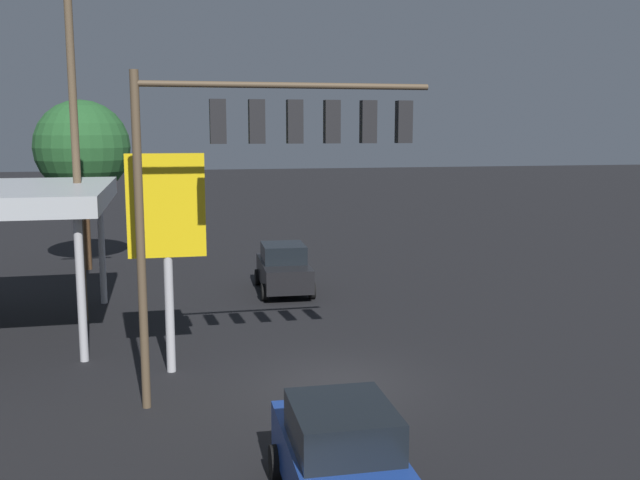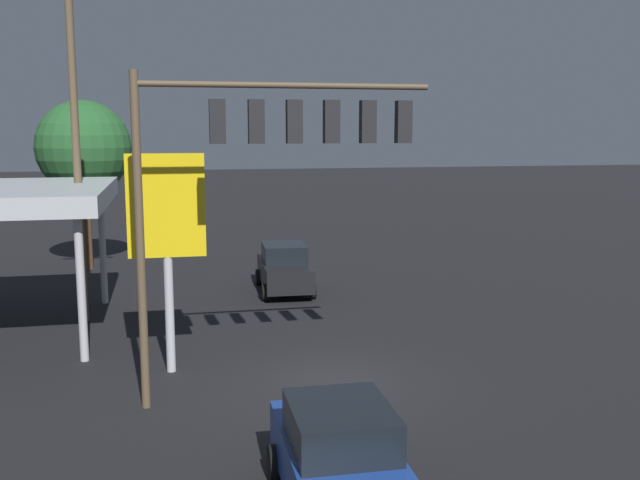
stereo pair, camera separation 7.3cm
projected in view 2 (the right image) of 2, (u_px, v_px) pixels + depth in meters
The scene contains 7 objects.
ground_plane at pixel (336, 382), 18.39m from camera, with size 200.00×200.00×0.00m, color black.
traffic_signal_assembly at pixel (268, 148), 16.43m from camera, with size 6.89×0.43×7.74m.
utility_pole at pixel (76, 141), 23.36m from camera, with size 2.40×0.26×11.55m.
price_sign at pixel (166, 217), 18.56m from camera, with size 2.01×0.27×5.84m.
sedan_waiting at pixel (284, 268), 28.50m from camera, with size 2.21×4.47×1.93m.
sedan_far at pixel (340, 461), 11.92m from camera, with size 2.11×4.42×1.93m.
street_tree at pixel (83, 148), 32.38m from camera, with size 4.28×4.28×7.78m.
Camera 2 is at (4.09, 17.14, 6.45)m, focal length 40.00 mm.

